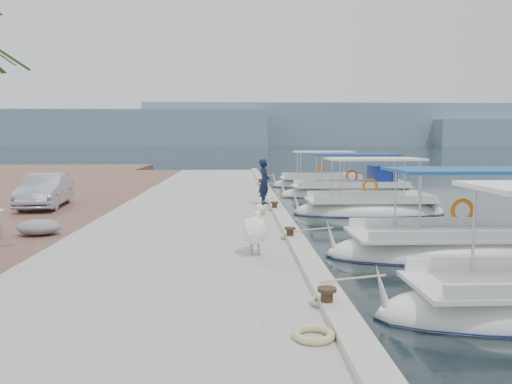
% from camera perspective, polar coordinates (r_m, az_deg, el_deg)
% --- Properties ---
extents(ground, '(400.00, 400.00, 0.00)m').
position_cam_1_polar(ground, '(15.86, 3.80, -4.76)').
color(ground, black).
rests_on(ground, ground).
extents(concrete_quay, '(6.00, 40.00, 0.50)m').
position_cam_1_polar(concrete_quay, '(20.72, -5.95, -1.53)').
color(concrete_quay, gray).
rests_on(concrete_quay, ground).
extents(quay_curb, '(0.44, 40.00, 0.12)m').
position_cam_1_polar(quay_curb, '(20.68, 1.75, -0.65)').
color(quay_curb, '#ADA79A').
rests_on(quay_curb, concrete_quay).
extents(cobblestone_strip, '(4.00, 40.00, 0.50)m').
position_cam_1_polar(cobblestone_strip, '(21.62, -19.30, -1.52)').
color(cobblestone_strip, brown).
rests_on(cobblestone_strip, ground).
extents(distant_hills, '(330.00, 60.00, 18.00)m').
position_cam_1_polar(distant_hills, '(219.28, 5.99, 7.22)').
color(distant_hills, gray).
rests_on(distant_hills, ground).
extents(fishing_caique_b, '(7.49, 2.48, 2.83)m').
position_cam_1_polar(fishing_caique_b, '(14.02, 23.25, -6.16)').
color(fishing_caique_b, silver).
rests_on(fishing_caique_b, ground).
extents(fishing_caique_c, '(6.12, 2.25, 2.83)m').
position_cam_1_polar(fishing_caique_c, '(20.46, 12.82, -2.10)').
color(fishing_caique_c, silver).
rests_on(fishing_caique_c, ground).
extents(fishing_caique_d, '(7.38, 2.17, 2.83)m').
position_cam_1_polar(fishing_caique_d, '(26.47, 10.95, -0.10)').
color(fishing_caique_d, silver).
rests_on(fishing_caique_d, ground).
extents(fishing_caique_e, '(6.10, 2.28, 2.83)m').
position_cam_1_polar(fishing_caique_e, '(31.73, 7.36, 0.85)').
color(fishing_caique_e, silver).
rests_on(fishing_caique_e, ground).
extents(mooring_bollards, '(0.28, 20.28, 0.33)m').
position_cam_1_polar(mooring_bollards, '(17.19, 2.13, -1.57)').
color(mooring_bollards, black).
rests_on(mooring_bollards, concrete_quay).
extents(pelican, '(0.68, 1.36, 1.05)m').
position_cam_1_polar(pelican, '(10.76, -0.07, -4.27)').
color(pelican, tan).
rests_on(pelican, concrete_quay).
extents(fisherman, '(0.54, 0.70, 1.73)m').
position_cam_1_polar(fisherman, '(18.89, 0.96, 1.17)').
color(fisherman, black).
rests_on(fisherman, concrete_quay).
extents(parked_car, '(1.70, 3.82, 1.22)m').
position_cam_1_polar(parked_car, '(19.69, -22.94, 0.14)').
color(parked_car, '#A9AFC1').
rests_on(parked_car, cobblestone_strip).
extents(tarp_bundle, '(1.10, 0.90, 0.40)m').
position_cam_1_polar(tarp_bundle, '(14.13, -23.57, -3.71)').
color(tarp_bundle, slate).
rests_on(tarp_bundle, cobblestone_strip).
extents(rope_coil, '(0.54, 0.54, 0.10)m').
position_cam_1_polar(rope_coil, '(6.49, 6.60, -15.89)').
color(rope_coil, '#C6B284').
rests_on(rope_coil, concrete_quay).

